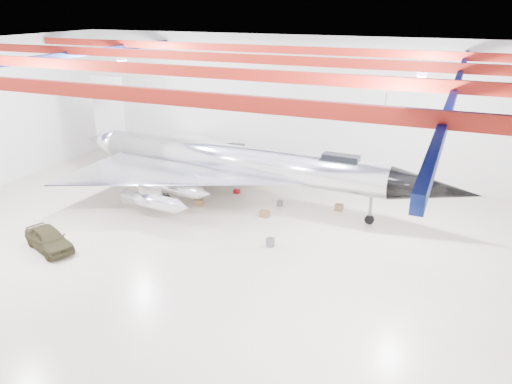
% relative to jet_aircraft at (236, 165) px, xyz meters
% --- Properties ---
extents(floor, '(40.00, 40.00, 0.00)m').
position_rel_jet_aircraft_xyz_m(floor, '(1.85, -7.09, -2.66)').
color(floor, beige).
rests_on(floor, ground).
extents(wall_back, '(40.00, 0.00, 40.00)m').
position_rel_jet_aircraft_xyz_m(wall_back, '(1.85, 7.91, 2.84)').
color(wall_back, silver).
rests_on(wall_back, floor).
extents(ceiling, '(40.00, 40.00, 0.00)m').
position_rel_jet_aircraft_xyz_m(ceiling, '(1.85, -7.09, 8.34)').
color(ceiling, '#0A0F38').
rests_on(ceiling, wall_back).
extents(ceiling_structure, '(39.50, 29.50, 1.08)m').
position_rel_jet_aircraft_xyz_m(ceiling_structure, '(1.85, -7.09, 7.66)').
color(ceiling_structure, maroon).
rests_on(ceiling_structure, ceiling).
extents(jet_aircraft, '(29.79, 17.72, 8.12)m').
position_rel_jet_aircraft_xyz_m(jet_aircraft, '(0.00, 0.00, 0.00)').
color(jet_aircraft, silver).
rests_on(jet_aircraft, floor).
extents(jeep, '(4.21, 2.94, 1.33)m').
position_rel_jet_aircraft_xyz_m(jeep, '(-6.61, -11.20, -2.00)').
color(jeep, '#34301A').
rests_on(jeep, floor).
extents(crate_ply, '(0.68, 0.60, 0.41)m').
position_rel_jet_aircraft_xyz_m(crate_ply, '(-2.03, -1.95, -2.46)').
color(crate_ply, olive).
rests_on(crate_ply, floor).
extents(toolbox_red, '(0.45, 0.37, 0.30)m').
position_rel_jet_aircraft_xyz_m(toolbox_red, '(-0.57, 1.18, -2.51)').
color(toolbox_red, '#AA1116').
rests_on(toolbox_red, floor).
extents(engine_drum, '(0.66, 0.66, 0.47)m').
position_rel_jet_aircraft_xyz_m(engine_drum, '(4.91, -5.82, -2.43)').
color(engine_drum, '#59595B').
rests_on(engine_drum, floor).
extents(parts_bin, '(0.64, 0.54, 0.40)m').
position_rel_jet_aircraft_xyz_m(parts_bin, '(7.25, 1.04, -2.46)').
color(parts_bin, olive).
rests_on(parts_bin, floor).
extents(crate_small, '(0.36, 0.29, 0.24)m').
position_rel_jet_aircraft_xyz_m(crate_small, '(-5.38, -1.44, -2.54)').
color(crate_small, '#59595B').
rests_on(crate_small, floor).
extents(oil_barrel, '(0.61, 0.49, 0.42)m').
position_rel_jet_aircraft_xyz_m(oil_barrel, '(3.02, -2.03, -2.45)').
color(oil_barrel, olive).
rests_on(oil_barrel, floor).
extents(spares_box, '(0.54, 0.54, 0.38)m').
position_rel_jet_aircraft_xyz_m(spares_box, '(3.24, 0.24, -2.47)').
color(spares_box, '#59595B').
rests_on(spares_box, floor).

